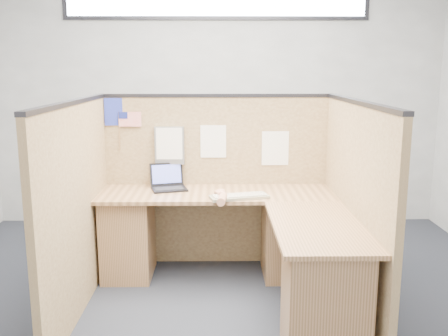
{
  "coord_description": "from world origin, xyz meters",
  "views": [
    {
      "loc": [
        0.01,
        -3.37,
        1.75
      ],
      "look_at": [
        0.06,
        0.5,
        0.97
      ],
      "focal_mm": 40.0,
      "sensor_mm": 36.0,
      "label": 1
    }
  ],
  "objects_px": {
    "l_desk": "(240,247)",
    "mouse": "(220,194)",
    "keyboard": "(239,197)",
    "laptop": "(170,183)"
  },
  "relations": [
    {
      "from": "laptop",
      "to": "keyboard",
      "type": "relative_size",
      "value": 0.7
    },
    {
      "from": "l_desk",
      "to": "mouse",
      "type": "distance_m",
      "value": 0.46
    },
    {
      "from": "mouse",
      "to": "laptop",
      "type": "bearing_deg",
      "value": 145.73
    },
    {
      "from": "l_desk",
      "to": "mouse",
      "type": "height_order",
      "value": "mouse"
    },
    {
      "from": "l_desk",
      "to": "keyboard",
      "type": "bearing_deg",
      "value": 90.21
    },
    {
      "from": "l_desk",
      "to": "keyboard",
      "type": "distance_m",
      "value": 0.4
    },
    {
      "from": "keyboard",
      "to": "laptop",
      "type": "bearing_deg",
      "value": 135.29
    },
    {
      "from": "l_desk",
      "to": "mouse",
      "type": "xyz_separation_m",
      "value": [
        -0.15,
        0.24,
        0.36
      ]
    },
    {
      "from": "l_desk",
      "to": "keyboard",
      "type": "xyz_separation_m",
      "value": [
        -0.0,
        0.19,
        0.35
      ]
    },
    {
      "from": "l_desk",
      "to": "laptop",
      "type": "relative_size",
      "value": 5.68
    }
  ]
}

